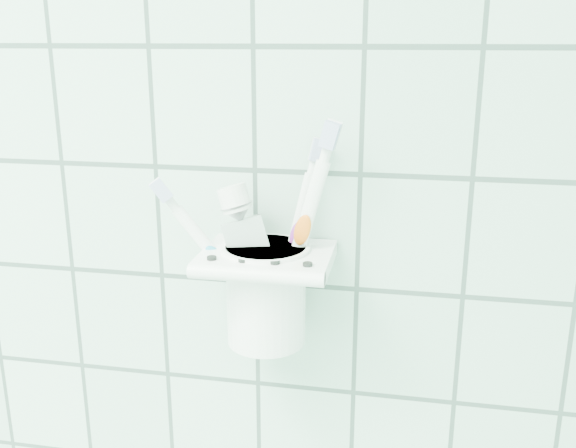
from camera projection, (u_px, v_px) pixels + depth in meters
The scene contains 6 objects.
holder_bracket at pixel (267, 259), 0.61m from camera, with size 0.12×0.10×0.04m.
cup at pixel (266, 290), 0.63m from camera, with size 0.09×0.09×0.10m.
toothbrush_pink at pixel (274, 240), 0.61m from camera, with size 0.10×0.03×0.18m.
toothbrush_blue at pixel (272, 236), 0.62m from camera, with size 0.05×0.04×0.20m.
toothbrush_orange at pixel (274, 225), 0.61m from camera, with size 0.06×0.02×0.22m.
toothpaste_tube at pixel (274, 251), 0.61m from camera, with size 0.07×0.04×0.16m.
Camera 1 is at (0.78, 0.59, 1.50)m, focal length 40.00 mm.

